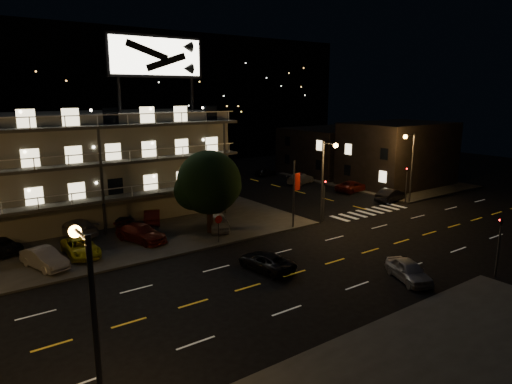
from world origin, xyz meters
TOP-DOWN VIEW (x-y plane):
  - ground at (0.00, 0.00)m, footprint 140.00×140.00m
  - curb_nw at (-14.00, 20.00)m, footprint 44.00×24.00m
  - curb_ne at (30.00, 20.00)m, footprint 16.00×24.00m
  - motel at (-9.94, 23.88)m, footprint 28.00×13.80m
  - side_bldg_front at (29.99, 16.00)m, footprint 14.06×10.00m
  - side_bldg_back at (29.99, 28.00)m, footprint 14.06×12.00m
  - hill_backdrop at (-5.94, 68.78)m, footprint 120.00×25.00m
  - streetlight_nc at (8.50, 7.94)m, footprint 0.44×1.92m
  - streetlight_ne at (22.14, 8.30)m, footprint 1.92×0.44m
  - streetlight_s at (-18.00, -7.94)m, footprint 0.44×1.92m
  - signal_nw at (9.00, 8.50)m, footprint 0.20×0.27m
  - signal_sw at (9.00, -8.50)m, footprint 0.20×0.27m
  - signal_ne at (22.00, 8.50)m, footprint 0.27×0.20m
  - banner_north at (5.09, 8.40)m, footprint 0.83×0.16m
  - stop_sign at (-3.00, 8.57)m, footprint 0.91×0.11m
  - tree at (-2.19, 11.52)m, footprint 5.88×5.66m
  - lot_car_1 at (-16.07, 11.00)m, footprint 2.74×4.59m
  - lot_car_2 at (-13.23, 12.13)m, footprint 2.21×4.71m
  - lot_car_3 at (-8.16, 12.67)m, footprint 3.57×5.40m
  - lot_car_4 at (-1.14, 11.67)m, footprint 3.21×4.45m
  - lot_car_7 at (-12.18, 17.50)m, footprint 3.13×5.34m
  - lot_car_8 at (-8.21, 16.41)m, footprint 2.79×4.39m
  - lot_car_9 at (-5.19, 17.22)m, footprint 3.03×4.37m
  - side_car_0 at (21.31, 10.00)m, footprint 4.85×2.35m
  - side_car_1 at (21.74, 16.33)m, footprint 5.19×2.79m
  - side_car_2 at (19.76, 24.19)m, footprint 5.49×3.68m
  - side_car_3 at (19.43, 31.82)m, footprint 3.74×1.86m
  - road_car_east at (3.48, -5.40)m, footprint 3.15×4.43m
  - road_car_west at (-3.22, 1.76)m, footprint 2.63×4.78m

SIDE VIEW (x-z plane):
  - ground at x=0.00m, z-range 0.00..0.00m
  - curb_nw at x=-14.00m, z-range 0.00..0.15m
  - curb_ne at x=30.00m, z-range 0.00..0.15m
  - side_car_3 at x=19.43m, z-range 0.00..1.22m
  - road_car_west at x=-3.22m, z-range 0.00..1.27m
  - side_car_1 at x=21.74m, z-range 0.00..1.38m
  - road_car_east at x=3.48m, z-range 0.00..1.40m
  - side_car_2 at x=19.76m, z-range 0.00..1.48m
  - side_car_0 at x=21.31m, z-range 0.00..1.53m
  - lot_car_2 at x=-13.23m, z-range 0.15..1.45m
  - lot_car_9 at x=-5.19m, z-range 0.15..1.52m
  - lot_car_8 at x=-8.21m, z-range 0.15..1.54m
  - lot_car_4 at x=-1.14m, z-range 0.15..1.56m
  - lot_car_1 at x=-16.07m, z-range 0.15..1.58m
  - lot_car_7 at x=-12.18m, z-range 0.15..1.60m
  - lot_car_3 at x=-8.16m, z-range 0.15..1.60m
  - stop_sign at x=-3.00m, z-range 0.41..3.01m
  - signal_nw at x=9.00m, z-range 0.27..4.87m
  - signal_sw at x=9.00m, z-range 0.27..4.87m
  - signal_ne at x=22.00m, z-range 0.27..4.87m
  - banner_north at x=5.09m, z-range 0.23..6.63m
  - side_bldg_back at x=29.99m, z-range 0.00..7.00m
  - side_bldg_front at x=29.99m, z-range 0.00..8.50m
  - tree at x=-2.19m, z-range 0.85..8.25m
  - streetlight_nc at x=8.50m, z-range 0.96..8.96m
  - streetlight_ne at x=22.14m, z-range 0.96..8.96m
  - streetlight_s at x=-18.00m, z-range 0.96..8.96m
  - motel at x=-9.94m, z-range -3.71..14.39m
  - hill_backdrop at x=-5.94m, z-range -0.45..23.55m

